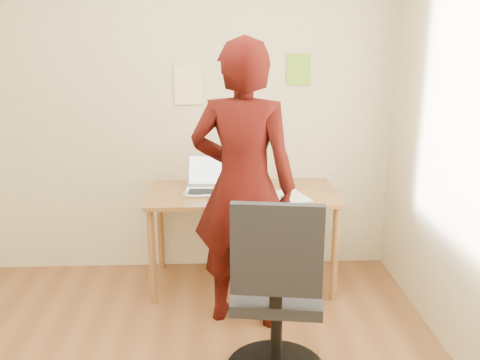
{
  "coord_description": "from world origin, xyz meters",
  "views": [
    {
      "loc": [
        0.35,
        -2.42,
        1.88
      ],
      "look_at": [
        0.51,
        0.95,
        0.95
      ],
      "focal_mm": 40.0,
      "sensor_mm": 36.0,
      "label": 1
    }
  ],
  "objects_px": {
    "office_chair": "(277,305)",
    "person": "(243,186)",
    "phone": "(285,199)",
    "laptop": "(209,185)",
    "desk": "(242,203)"
  },
  "relations": [
    {
      "from": "office_chair",
      "to": "phone",
      "type": "bearing_deg",
      "value": 88.89
    },
    {
      "from": "desk",
      "to": "phone",
      "type": "bearing_deg",
      "value": -35.31
    },
    {
      "from": "person",
      "to": "phone",
      "type": "bearing_deg",
      "value": -120.76
    },
    {
      "from": "laptop",
      "to": "phone",
      "type": "relative_size",
      "value": 2.86
    },
    {
      "from": "laptop",
      "to": "phone",
      "type": "height_order",
      "value": "laptop"
    },
    {
      "from": "phone",
      "to": "office_chair",
      "type": "height_order",
      "value": "office_chair"
    },
    {
      "from": "desk",
      "to": "person",
      "type": "distance_m",
      "value": 0.6
    },
    {
      "from": "phone",
      "to": "person",
      "type": "xyz_separation_m",
      "value": [
        -0.32,
        -0.32,
        0.19
      ]
    },
    {
      "from": "office_chair",
      "to": "person",
      "type": "distance_m",
      "value": 0.84
    },
    {
      "from": "phone",
      "to": "person",
      "type": "distance_m",
      "value": 0.49
    },
    {
      "from": "desk",
      "to": "phone",
      "type": "height_order",
      "value": "phone"
    },
    {
      "from": "phone",
      "to": "laptop",
      "type": "bearing_deg",
      "value": 163.42
    },
    {
      "from": "desk",
      "to": "office_chair",
      "type": "relative_size",
      "value": 1.28
    },
    {
      "from": "phone",
      "to": "office_chair",
      "type": "bearing_deg",
      "value": -93.11
    },
    {
      "from": "laptop",
      "to": "office_chair",
      "type": "distance_m",
      "value": 1.33
    }
  ]
}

